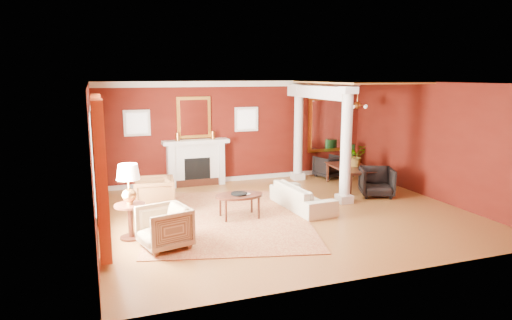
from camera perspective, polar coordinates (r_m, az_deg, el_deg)
name	(u,v)px	position (r m, az deg, el deg)	size (l,w,h in m)	color
ground	(285,213)	(10.38, 3.62, -6.64)	(8.00, 8.00, 0.00)	brown
room_shell	(286,124)	(9.97, 3.75, 4.51)	(8.04, 7.04, 2.92)	#51130B
fireplace	(196,162)	(12.92, -7.50, -0.31)	(1.85, 0.42, 1.29)	silver
overmantel_mirror	(194,117)	(12.88, -7.77, 5.29)	(0.95, 0.07, 1.15)	yellow
flank_window_left	(137,123)	(12.67, -14.66, 4.50)	(0.70, 0.07, 0.70)	silver
flank_window_right	(246,119)	(13.30, -1.20, 5.12)	(0.70, 0.07, 0.70)	silver
left_window	(99,168)	(8.66, -18.99, -0.97)	(0.21, 2.55, 2.60)	white
column_front	(346,145)	(11.08, 11.20, 1.86)	(0.36, 0.36, 2.80)	silver
column_back	(298,132)	(13.45, 5.32, 3.53)	(0.36, 0.36, 2.80)	silver
header_beam	(317,92)	(12.36, 7.58, 8.42)	(0.30, 3.20, 0.32)	silver
amber_ceiling	(358,82)	(12.80, 12.57, 9.45)	(2.30, 3.40, 0.04)	#D18B3D
dining_mirror	(327,125)	(14.37, 8.93, 4.40)	(1.30, 0.07, 1.70)	yellow
chandelier	(357,105)	(12.89, 12.53, 6.69)	(0.60, 0.62, 0.75)	#B87D3A
crown_trim	(238,84)	(13.16, -2.26, 9.50)	(8.00, 0.08, 0.16)	silver
base_trim	(239,178)	(13.50, -2.17, -2.29)	(8.00, 0.08, 0.12)	silver
rug	(230,218)	(10.01, -3.23, -7.23)	(3.32, 4.43, 0.02)	maroon
sofa	(302,193)	(10.66, 5.79, -4.08)	(1.94, 0.57, 0.76)	beige
armchair_leopard	(154,194)	(10.52, -12.62, -4.12)	(0.86, 0.81, 0.89)	black
armchair_stripe	(164,225)	(8.42, -11.40, -8.00)	(0.82, 0.76, 0.84)	tan
coffee_table	(239,196)	(9.90, -2.12, -4.58)	(1.05, 1.05, 0.53)	black
coffee_book	(242,190)	(9.83, -1.75, -3.73)	(0.16, 0.02, 0.22)	black
side_table	(129,189)	(8.87, -15.59, -3.54)	(0.58, 0.58, 1.45)	black
dining_table	(353,171)	(12.85, 11.99, -1.33)	(1.68, 0.59, 0.93)	black
dining_chair_near	(377,181)	(12.08, 14.86, -2.50)	(0.80, 0.74, 0.82)	black
dining_chair_far	(329,166)	(13.97, 9.08, -0.69)	(0.71, 0.67, 0.74)	black
green_urn	(348,163)	(14.25, 11.46, -0.43)	(0.42, 0.42, 1.01)	#144019
potted_plant	(356,146)	(12.73, 12.38, 1.76)	(0.54, 0.60, 0.47)	#26591E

